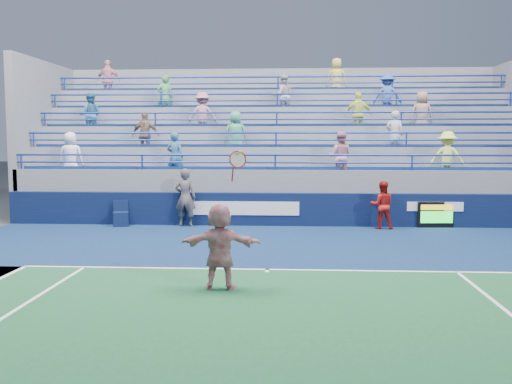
# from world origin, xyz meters

# --- Properties ---
(ground) EXTENTS (120.00, 120.00, 0.00)m
(ground) POSITION_xyz_m (0.00, 0.00, 0.00)
(ground) COLOR #333538
(sponsor_wall) EXTENTS (18.00, 0.32, 1.10)m
(sponsor_wall) POSITION_xyz_m (0.00, 6.50, 0.55)
(sponsor_wall) COLOR #091633
(sponsor_wall) RESTS_ON ground
(bleacher_stand) EXTENTS (18.00, 5.60, 6.13)m
(bleacher_stand) POSITION_xyz_m (-0.00, 10.27, 1.55)
(bleacher_stand) COLOR slate
(bleacher_stand) RESTS_ON ground
(serve_speed_board) EXTENTS (1.23, 0.21, 0.85)m
(serve_speed_board) POSITION_xyz_m (5.24, 6.37, 0.43)
(serve_speed_board) COLOR black
(serve_speed_board) RESTS_ON ground
(judge_chair) EXTENTS (0.60, 0.60, 0.86)m
(judge_chair) POSITION_xyz_m (-5.08, 6.08, 0.28)
(judge_chair) COLOR #0C183B
(judge_chair) RESTS_ON ground
(tennis_player) EXTENTS (1.55, 0.50, 2.68)m
(tennis_player) POSITION_xyz_m (-0.84, -1.63, 0.84)
(tennis_player) COLOR silver
(tennis_player) RESTS_ON ground
(line_judge) EXTENTS (0.73, 0.51, 1.93)m
(line_judge) POSITION_xyz_m (-2.94, 6.16, 0.96)
(line_judge) COLOR #141E39
(line_judge) RESTS_ON ground
(ball_girl) EXTENTS (0.79, 0.63, 1.55)m
(ball_girl) POSITION_xyz_m (3.44, 6.01, 0.77)
(ball_girl) COLOR #A71713
(ball_girl) RESTS_ON ground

